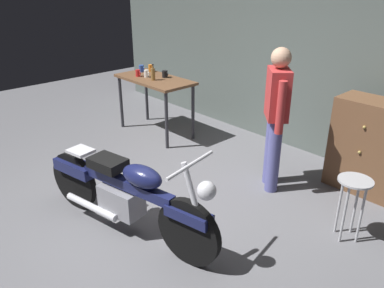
% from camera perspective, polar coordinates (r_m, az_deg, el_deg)
% --- Properties ---
extents(ground_plane, '(12.00, 12.00, 0.00)m').
position_cam_1_polar(ground_plane, '(4.22, -7.34, -10.64)').
color(ground_plane, slate).
extents(back_wall, '(8.00, 0.12, 3.10)m').
position_cam_1_polar(back_wall, '(5.62, 16.24, 14.52)').
color(back_wall, '#56605B').
rests_on(back_wall, ground_plane).
extents(workbench, '(1.30, 0.64, 0.90)m').
position_cam_1_polar(workbench, '(6.08, -5.51, 8.62)').
color(workbench, brown).
rests_on(workbench, ground_plane).
extents(motorcycle, '(2.16, 0.75, 1.00)m').
position_cam_1_polar(motorcycle, '(3.80, -9.80, -7.06)').
color(motorcycle, black).
rests_on(motorcycle, ground_plane).
extents(person_standing, '(0.43, 0.43, 1.67)m').
position_cam_1_polar(person_standing, '(4.47, 12.27, 4.33)').
color(person_standing, '#585A9C').
rests_on(person_standing, ground_plane).
extents(shop_stool, '(0.32, 0.32, 0.64)m').
position_cam_1_polar(shop_stool, '(3.94, 22.68, -6.68)').
color(shop_stool, '#B2B2B7').
rests_on(shop_stool, ground_plane).
extents(wooden_dresser, '(0.80, 0.47, 1.10)m').
position_cam_1_polar(wooden_dresser, '(4.90, 24.60, -0.33)').
color(wooden_dresser, brown).
rests_on(wooden_dresser, ground_plane).
extents(mug_white_ceramic, '(0.11, 0.07, 0.11)m').
position_cam_1_polar(mug_white_ceramic, '(6.12, -6.72, 10.28)').
color(mug_white_ceramic, white).
rests_on(mug_white_ceramic, workbench).
extents(mug_black_matte, '(0.12, 0.09, 0.11)m').
position_cam_1_polar(mug_black_matte, '(6.07, -4.01, 10.25)').
color(mug_black_matte, black).
rests_on(mug_black_matte, workbench).
extents(mug_orange_travel, '(0.11, 0.07, 0.11)m').
position_cam_1_polar(mug_orange_travel, '(6.48, -6.12, 11.08)').
color(mug_orange_travel, orange).
rests_on(mug_orange_travel, workbench).
extents(mug_blue_enamel, '(0.12, 0.08, 0.11)m').
position_cam_1_polar(mug_blue_enamel, '(6.45, -7.45, 10.97)').
color(mug_blue_enamel, '#2D51AD').
rests_on(mug_blue_enamel, workbench).
extents(mug_red_diner, '(0.11, 0.07, 0.10)m').
position_cam_1_polar(mug_red_diner, '(6.17, -7.97, 10.31)').
color(mug_red_diner, red).
rests_on(mug_red_diner, workbench).
extents(bottle, '(0.06, 0.06, 0.24)m').
position_cam_1_polar(bottle, '(5.91, -5.77, 10.26)').
color(bottle, olive).
rests_on(bottle, workbench).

